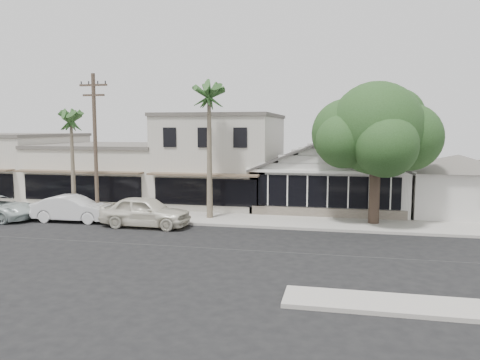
% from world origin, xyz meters
% --- Properties ---
extents(ground, '(140.00, 140.00, 0.00)m').
position_xyz_m(ground, '(0.00, 0.00, 0.00)').
color(ground, black).
rests_on(ground, ground).
extents(sidewalk_north, '(90.00, 3.50, 0.15)m').
position_xyz_m(sidewalk_north, '(-8.00, 6.75, 0.07)').
color(sidewalk_north, '#9E9991').
rests_on(sidewalk_north, ground).
extents(corner_shop, '(10.40, 8.60, 5.10)m').
position_xyz_m(corner_shop, '(5.00, 12.47, 2.62)').
color(corner_shop, silver).
rests_on(corner_shop, ground).
extents(side_cottage, '(6.00, 6.00, 3.00)m').
position_xyz_m(side_cottage, '(13.20, 11.50, 1.50)').
color(side_cottage, silver).
rests_on(side_cottage, ground).
extents(row_building_near, '(8.00, 10.00, 6.50)m').
position_xyz_m(row_building_near, '(-3.00, 13.50, 3.25)').
color(row_building_near, '#BBB6A8').
rests_on(row_building_near, ground).
extents(row_building_midnear, '(10.00, 10.00, 4.20)m').
position_xyz_m(row_building_midnear, '(-12.00, 13.50, 2.10)').
color(row_building_midnear, beige).
rests_on(row_building_midnear, ground).
extents(row_building_midfar, '(11.00, 10.00, 5.00)m').
position_xyz_m(row_building_midfar, '(-22.50, 13.50, 2.50)').
color(row_building_midfar, '#BBB6A8').
rests_on(row_building_midfar, ground).
extents(utility_pole, '(1.80, 0.24, 9.00)m').
position_xyz_m(utility_pole, '(-9.00, 5.20, 4.79)').
color(utility_pole, brown).
rests_on(utility_pole, ground).
extents(car_0, '(5.29, 2.23, 1.79)m').
position_xyz_m(car_0, '(-5.26, 3.98, 0.89)').
color(car_0, beige).
rests_on(car_0, ground).
extents(car_1, '(4.92, 1.92, 1.60)m').
position_xyz_m(car_1, '(-10.26, 4.49, 0.80)').
color(car_1, silver).
rests_on(car_1, ground).
extents(shade_tree, '(7.56, 6.84, 8.39)m').
position_xyz_m(shade_tree, '(7.66, 7.38, 5.52)').
color(shade_tree, '#423328').
rests_on(shade_tree, ground).
extents(palm_east, '(2.67, 2.67, 8.90)m').
position_xyz_m(palm_east, '(-2.17, 6.73, 7.65)').
color(palm_east, '#726651').
rests_on(palm_east, ground).
extents(palm_mid, '(2.54, 2.54, 7.20)m').
position_xyz_m(palm_mid, '(-11.04, 5.91, 6.18)').
color(palm_mid, '#726651').
rests_on(palm_mid, ground).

